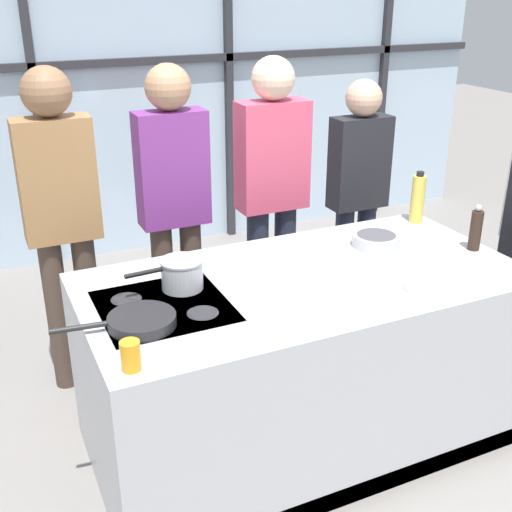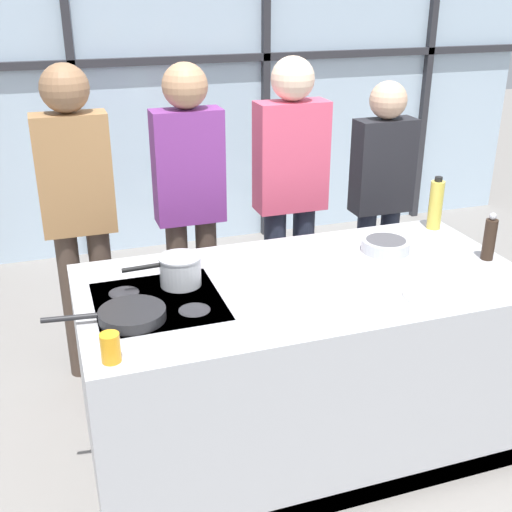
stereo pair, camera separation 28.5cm
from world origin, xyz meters
name	(u,v)px [view 2 (the right image)]	position (x,y,z in m)	size (l,w,h in m)	color
ground_plane	(300,438)	(0.00, 0.00, 0.00)	(18.00, 18.00, 0.00)	gray
back_window_wall	(172,77)	(0.00, 2.77, 1.40)	(6.40, 0.10, 2.80)	silver
demo_island	(302,363)	(0.00, 0.00, 0.44)	(2.01, 1.01, 0.88)	#B7BABF
spectator_far_left	(78,203)	(-0.90, 0.96, 1.03)	(0.38, 0.24, 1.75)	#47382D
spectator_center_left	(189,195)	(-0.30, 0.96, 1.01)	(0.38, 0.24, 1.73)	#47382D
spectator_center_right	(290,186)	(0.30, 0.96, 1.01)	(0.41, 0.24, 1.74)	#232838
spectator_far_right	(381,191)	(0.90, 0.96, 0.92)	(0.37, 0.22, 1.58)	#232838
frying_pan	(130,314)	(-0.80, -0.12, 0.90)	(0.48, 0.27, 0.04)	#232326
saucepan	(180,270)	(-0.54, 0.12, 0.95)	(0.35, 0.19, 0.13)	silver
white_plate	(431,296)	(0.43, -0.33, 0.89)	(0.23, 0.23, 0.01)	white
mixing_bowl	(386,245)	(0.50, 0.18, 0.91)	(0.24, 0.24, 0.06)	silver
oil_bottle	(436,204)	(0.90, 0.38, 1.02)	(0.07, 0.07, 0.29)	#E0CC4C
pepper_grinder	(490,238)	(0.91, -0.07, 0.99)	(0.06, 0.06, 0.23)	#332319
juice_glass_near	(110,348)	(-0.90, -0.40, 0.93)	(0.07, 0.07, 0.11)	orange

